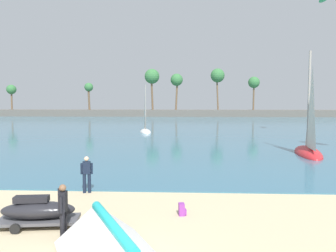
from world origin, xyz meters
The scene contains 9 objects.
sea centered at (0.00, 65.55, 0.03)m, with size 220.00×114.93×0.06m, color #386B84.
palm_headland centered at (-0.36, 83.07, 2.34)m, with size 101.72×6.30×12.82m.
folded_kite centered at (0.30, 1.22, 0.74)m, with size 3.87×4.41×1.11m.
watercraft_on_trailer centered at (-2.72, 3.68, 0.52)m, with size 2.71×1.36×1.28m.
person_rigging_by_gear centered at (-1.53, 2.79, 0.89)m, with size 0.23×0.55×1.67m.
person_at_waterline centered at (-2.30, 7.85, 0.89)m, with size 0.54×0.25×1.67m.
backpack_near_kite centered at (2.03, 5.05, 0.21)m, with size 0.30×0.33×0.44m.
sailboat_near_shore centered at (11.60, 19.12, 0.83)m, with size 2.59×6.05×8.50m.
sailboat_mid_bay centered at (-3.01, 36.61, 0.66)m, with size 2.32×4.79×6.67m.
Camera 1 is at (2.13, -6.97, 4.16)m, focal length 36.07 mm.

